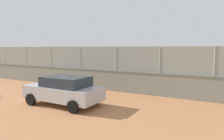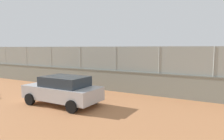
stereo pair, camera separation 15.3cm
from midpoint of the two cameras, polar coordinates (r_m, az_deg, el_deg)
The scene contains 9 objects.
ground_plane at distance 24.61m, azimuth 9.11°, elevation -0.97°, with size 260.00×260.00×0.00m, color #B27247.
perimeter_wall at distance 16.04m, azimuth -8.35°, elevation -2.11°, with size 31.10×0.34×1.45m.
fence_panel_on_wall at distance 15.90m, azimuth -8.44°, elevation 3.40°, with size 30.55×0.10×1.66m.
player_near_wall_returning at distance 15.97m, azimuth 7.10°, elevation -1.09°, with size 0.83×1.14×1.71m.
player_at_service_line at distance 23.84m, azimuth 4.27°, elevation 1.07°, with size 0.70×1.03×1.56m.
player_crossing_court at distance 20.59m, azimuth 0.75°, elevation 0.20°, with size 0.73×1.01×1.51m.
sports_ball at distance 15.06m, azimuth 1.10°, elevation -5.04°, with size 0.19×0.19×0.19m, color white.
spare_ball_by_wall at distance 15.80m, azimuth 1.56°, elevation -4.60°, with size 0.15×0.15×0.15m, color #3399D8.
parked_car_silver at distance 11.29m, azimuth -13.03°, elevation -5.33°, with size 4.19×2.05×1.53m.
Camera 2 is at (-8.45, 22.90, 3.02)m, focal length 33.12 mm.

